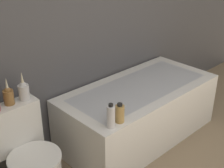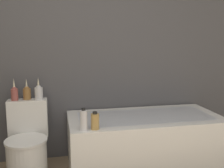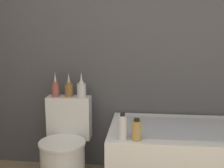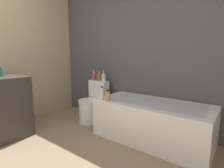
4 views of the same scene
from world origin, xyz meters
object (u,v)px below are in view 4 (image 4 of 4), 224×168
object	(u,v)px
vase_silver	(99,77)
shampoo_bottle_short	(108,96)
soap_bottle_glass	(0,72)
vase_bronze	(104,77)
toilet	(92,105)
vase_gold	(94,76)
bathtub	(152,121)
shampoo_bottle_tall	(102,94)

from	to	relation	value
vase_silver	shampoo_bottle_short	bearing A→B (deg)	-40.12
soap_bottle_glass	vase_bronze	world-z (taller)	soap_bottle_glass
toilet	soap_bottle_glass	distance (m)	1.50
vase_gold	bathtub	bearing A→B (deg)	-8.84
vase_bronze	shampoo_bottle_short	xyz separation A→B (m)	(0.49, -0.50, -0.18)
toilet	vase_silver	world-z (taller)	vase_silver
shampoo_bottle_short	bathtub	bearing A→B (deg)	27.96
vase_silver	shampoo_bottle_tall	world-z (taller)	vase_silver
soap_bottle_glass	vase_gold	size ratio (longest dim) A/B	0.59
soap_bottle_glass	shampoo_bottle_tall	size ratio (longest dim) A/B	0.66
vase_gold	shampoo_bottle_tall	xyz separation A→B (m)	(0.63, -0.50, -0.16)
vase_silver	soap_bottle_glass	bearing A→B (deg)	-114.15
vase_bronze	shampoo_bottle_short	world-z (taller)	vase_bronze
vase_bronze	bathtub	bearing A→B (deg)	-11.17
vase_silver	shampoo_bottle_short	distance (m)	0.82
soap_bottle_glass	vase_silver	bearing A→B (deg)	65.85
bathtub	shampoo_bottle_tall	world-z (taller)	shampoo_bottle_tall
bathtub	shampoo_bottle_tall	size ratio (longest dim) A/B	7.88
bathtub	vase_silver	distance (m)	1.29
toilet	vase_silver	xyz separation A→B (m)	(-0.00, 0.20, 0.49)
vase_gold	shampoo_bottle_short	world-z (taller)	vase_gold
toilet	vase_bronze	xyz separation A→B (m)	(0.11, 0.19, 0.50)
bathtub	vase_silver	bearing A→B (deg)	169.34
shampoo_bottle_tall	vase_bronze	bearing A→B (deg)	127.83
bathtub	vase_bronze	bearing A→B (deg)	168.83
shampoo_bottle_tall	shampoo_bottle_short	bearing A→B (deg)	4.74
vase_gold	vase_bronze	distance (m)	0.23
vase_gold	shampoo_bottle_tall	distance (m)	0.82
soap_bottle_glass	shampoo_bottle_tall	xyz separation A→B (m)	(1.14, 0.88, -0.31)
toilet	vase_bronze	world-z (taller)	vase_bronze
soap_bottle_glass	vase_bronze	distance (m)	1.58
shampoo_bottle_short	vase_silver	bearing A→B (deg)	139.88
bathtub	shampoo_bottle_tall	distance (m)	0.80
soap_bottle_glass	vase_gold	distance (m)	1.48
bathtub	vase_gold	world-z (taller)	vase_gold
vase_silver	shampoo_bottle_short	xyz separation A→B (m)	(0.61, -0.51, -0.18)
vase_gold	vase_silver	xyz separation A→B (m)	(0.11, 0.02, -0.00)
soap_bottle_glass	vase_gold	world-z (taller)	soap_bottle_glass
vase_silver	bathtub	bearing A→B (deg)	-10.66
vase_bronze	shampoo_bottle_tall	bearing A→B (deg)	-52.17
vase_gold	shampoo_bottle_tall	world-z (taller)	vase_gold
bathtub	vase_bronze	xyz separation A→B (m)	(-1.05, 0.21, 0.52)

